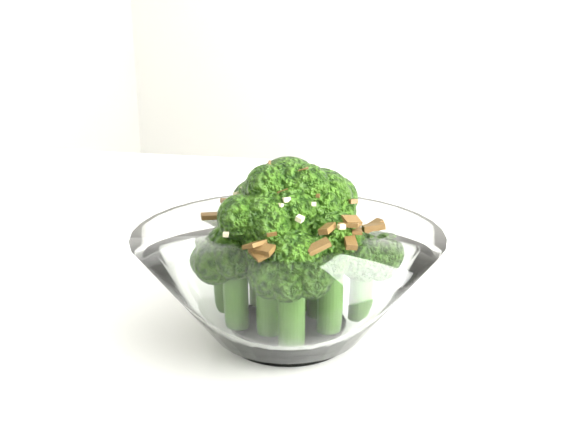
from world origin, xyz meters
The scene contains 2 objects.
table centered at (0.11, -0.08, 0.68)m, with size 1.40×1.15×0.75m.
broccoli_dish centered at (0.35, -0.19, 0.80)m, with size 0.20×0.20×0.13m.
Camera 1 is at (0.56, -0.53, 0.96)m, focal length 40.00 mm.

